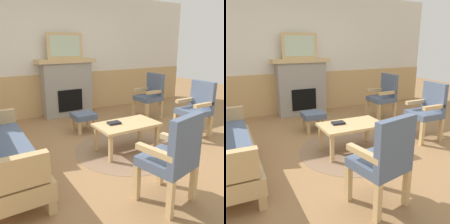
# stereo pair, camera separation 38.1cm
# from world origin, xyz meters

# --- Properties ---
(ground_plane) EXTENTS (14.00, 14.00, 0.00)m
(ground_plane) POSITION_xyz_m (0.00, 0.00, 0.00)
(ground_plane) COLOR #997047
(wall_back) EXTENTS (7.20, 0.14, 2.70)m
(wall_back) POSITION_xyz_m (0.00, 2.60, 1.31)
(wall_back) COLOR silver
(wall_back) RESTS_ON ground_plane
(fireplace) EXTENTS (1.30, 0.44, 1.28)m
(fireplace) POSITION_xyz_m (0.00, 2.35, 0.65)
(fireplace) COLOR gray
(fireplace) RESTS_ON ground_plane
(framed_picture) EXTENTS (0.80, 0.04, 0.56)m
(framed_picture) POSITION_xyz_m (0.00, 2.35, 1.56)
(framed_picture) COLOR tan
(framed_picture) RESTS_ON fireplace
(coffee_table) EXTENTS (0.96, 0.56, 0.44)m
(coffee_table) POSITION_xyz_m (0.07, 0.02, 0.39)
(coffee_table) COLOR tan
(coffee_table) RESTS_ON ground_plane
(round_rug) EXTENTS (1.62, 1.62, 0.01)m
(round_rug) POSITION_xyz_m (0.07, 0.02, 0.00)
(round_rug) COLOR #896B51
(round_rug) RESTS_ON ground_plane
(book_on_table) EXTENTS (0.20, 0.14, 0.03)m
(book_on_table) POSITION_xyz_m (-0.11, 0.10, 0.46)
(book_on_table) COLOR black
(book_on_table) RESTS_ON coffee_table
(footstool) EXTENTS (0.40, 0.40, 0.36)m
(footstool) POSITION_xyz_m (-0.15, 1.13, 0.28)
(footstool) COLOR tan
(footstool) RESTS_ON ground_plane
(armchair_near_fireplace) EXTENTS (0.51, 0.51, 0.98)m
(armchair_near_fireplace) POSITION_xyz_m (1.51, 1.21, 0.54)
(armchair_near_fireplace) COLOR tan
(armchair_near_fireplace) RESTS_ON ground_plane
(armchair_by_window_left) EXTENTS (0.48, 0.48, 0.98)m
(armchair_by_window_left) POSITION_xyz_m (1.50, -0.08, 0.54)
(armchair_by_window_left) COLOR tan
(armchair_by_window_left) RESTS_ON ground_plane
(armchair_front_left) EXTENTS (0.57, 0.57, 0.98)m
(armchair_front_left) POSITION_xyz_m (-0.28, -1.30, 0.54)
(armchair_front_left) COLOR tan
(armchair_front_left) RESTS_ON ground_plane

